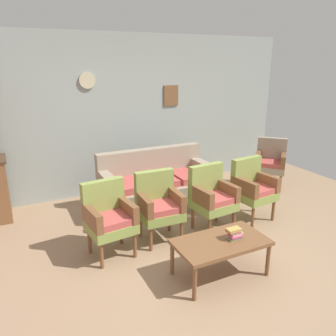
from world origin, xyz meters
name	(u,v)px	position (x,y,z in m)	size (l,w,h in m)	color
ground_plane	(200,259)	(0.00, 0.00, 0.00)	(7.68, 7.68, 0.00)	#997A5B
wall_back_with_decor	(124,115)	(0.00, 2.63, 1.35)	(6.40, 0.09, 2.70)	#939E99
floral_couch	(157,187)	(0.17, 1.63, 0.33)	(1.77, 0.81, 0.90)	gray
armchair_near_couch_end	(109,216)	(-0.91, 0.60, 0.50)	(0.57, 0.55, 0.90)	#849947
armchair_row_middle	(159,204)	(-0.23, 0.67, 0.50)	(0.54, 0.51, 0.90)	#849947
armchair_near_cabinet	(212,195)	(0.53, 0.60, 0.50)	(0.56, 0.53, 0.90)	#849947
armchair_by_doorway	(253,186)	(1.25, 0.63, 0.50)	(0.57, 0.55, 0.90)	#849947
wingback_chair_by_fireplace	(270,161)	(2.41, 1.53, 0.50)	(0.71, 0.71, 0.90)	gray
coffee_table	(221,244)	(0.03, -0.34, 0.38)	(1.00, 0.56, 0.42)	brown
book_stack_on_table	(234,234)	(0.18, -0.37, 0.48)	(0.17, 0.12, 0.12)	#84995B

